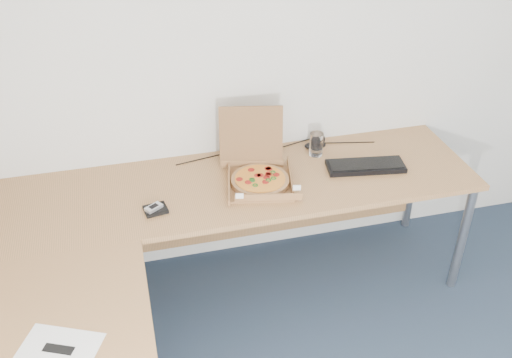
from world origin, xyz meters
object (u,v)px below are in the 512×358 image
object	(u,v)px
desk	(193,247)
drinking_glass	(316,144)
pizza_box	(259,175)
keyboard	(366,166)
wallet	(156,210)

from	to	relation	value
desk	drinking_glass	bearing A→B (deg)	37.07
pizza_box	keyboard	size ratio (longest dim) A/B	0.94
drinking_glass	wallet	size ratio (longest dim) A/B	1.22
desk	pizza_box	bearing A→B (deg)	44.35
desk	pizza_box	distance (m)	0.59
pizza_box	drinking_glass	bearing A→B (deg)	39.30
drinking_glass	desk	bearing A→B (deg)	-142.93
keyboard	desk	bearing A→B (deg)	-150.12
desk	wallet	bearing A→B (deg)	116.00
desk	wallet	size ratio (longest dim) A/B	22.84
desk	keyboard	bearing A→B (deg)	21.39
pizza_box	wallet	size ratio (longest dim) A/B	3.61
pizza_box	keyboard	xyz separation A→B (m)	(0.60, -0.01, -0.03)
pizza_box	keyboard	bearing A→B (deg)	11.14
drinking_glass	wallet	bearing A→B (deg)	-161.09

